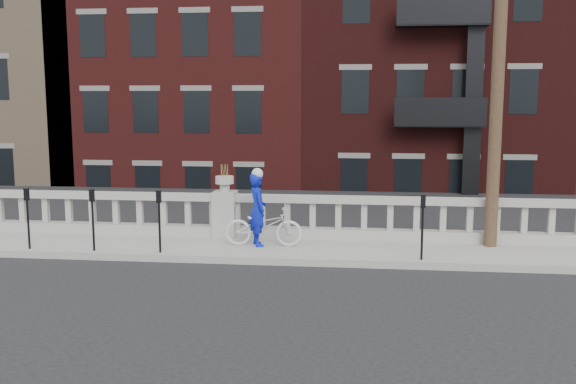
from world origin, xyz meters
name	(u,v)px	position (x,y,z in m)	size (l,w,h in m)	color
ground	(180,290)	(0.00, 0.00, 0.00)	(120.00, 120.00, 0.00)	black
sidewalk	(217,248)	(0.00, 3.00, 0.07)	(32.00, 2.20, 0.15)	gray
balustrade	(225,216)	(0.00, 3.95, 0.64)	(28.00, 0.34, 1.03)	gray
planter_pedestal	(225,209)	(0.00, 3.95, 0.83)	(0.55, 0.55, 1.76)	gray
lower_level	(311,114)	(0.56, 23.04, 2.63)	(80.00, 44.00, 20.80)	#605E59
utility_pole	(501,16)	(6.20, 3.60, 5.24)	(1.60, 0.28, 10.00)	#422D1E
parking_meter_b	(28,211)	(-4.06, 2.15, 1.00)	(0.10, 0.09, 1.36)	black
parking_meter_c	(93,213)	(-2.56, 2.15, 1.00)	(0.10, 0.09, 1.36)	black
parking_meter_d	(159,214)	(-1.06, 2.15, 1.00)	(0.10, 0.09, 1.36)	black
parking_meter_e	(423,220)	(4.53, 2.15, 1.00)	(0.10, 0.09, 1.36)	black
bicycle	(264,226)	(1.08, 3.06, 0.61)	(0.61, 1.76, 0.92)	silver
cyclist	(258,209)	(0.94, 3.07, 0.98)	(0.61, 0.40, 1.66)	#0C1AB5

